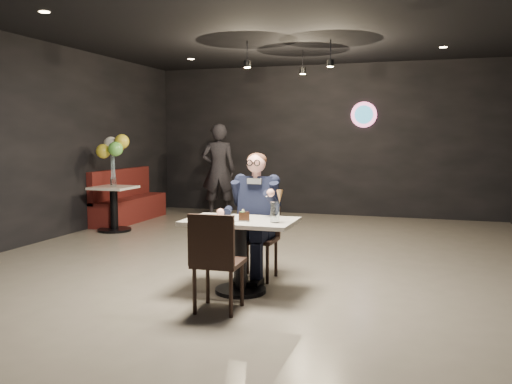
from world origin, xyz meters
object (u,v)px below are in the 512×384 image
(passerby, at_px, (218,170))
(chair_near, at_px, (219,261))
(sundae_glass, at_px, (275,212))
(booth_bench, at_px, (130,195))
(main_table, at_px, (241,256))
(balloon_vase, at_px, (113,182))
(seated_man, at_px, (257,215))
(side_table, at_px, (114,207))
(chair_far, at_px, (257,238))

(passerby, bearing_deg, chair_near, 92.70)
(sundae_glass, distance_m, booth_bench, 5.44)
(main_table, xyz_separation_m, balloon_vase, (-3.20, 2.72, 0.45))
(sundae_glass, relative_size, passerby, 0.11)
(seated_man, height_order, balloon_vase, seated_man)
(main_table, distance_m, side_table, 4.20)
(side_table, distance_m, passerby, 2.40)
(chair_far, distance_m, side_table, 3.87)
(main_table, height_order, balloon_vase, balloon_vase)
(main_table, xyz_separation_m, passerby, (-2.16, 4.82, 0.54))
(passerby, bearing_deg, balloon_vase, 44.62)
(side_table, height_order, balloon_vase, balloon_vase)
(main_table, bearing_deg, passerby, 114.09)
(chair_far, height_order, seated_man, seated_man)
(main_table, relative_size, balloon_vase, 7.40)
(chair_far, xyz_separation_m, side_table, (-3.20, 2.17, -0.06))
(seated_man, height_order, passerby, passerby)
(balloon_vase, bearing_deg, chair_far, -34.16)
(main_table, bearing_deg, seated_man, 90.00)
(chair_near, relative_size, sundae_glass, 4.64)
(chair_near, relative_size, seated_man, 0.64)
(main_table, distance_m, chair_near, 0.61)
(chair_near, height_order, passerby, passerby)
(main_table, height_order, chair_far, chair_far)
(chair_far, relative_size, passerby, 0.50)
(seated_man, distance_m, side_table, 3.88)
(booth_bench, bearing_deg, main_table, -46.76)
(main_table, xyz_separation_m, sundae_glass, (0.38, -0.08, 0.47))
(booth_bench, xyz_separation_m, side_table, (0.30, -1.00, -0.09))
(seated_man, bearing_deg, side_table, 145.84)
(booth_bench, bearing_deg, sundae_glass, -44.37)
(chair_far, xyz_separation_m, seated_man, (0.00, 0.00, 0.26))
(booth_bench, bearing_deg, seated_man, -42.18)
(chair_far, xyz_separation_m, balloon_vase, (-3.20, 2.17, 0.36))
(seated_man, distance_m, balloon_vase, 3.87)
(chair_near, height_order, side_table, chair_near)
(seated_man, relative_size, side_table, 1.80)
(chair_near, bearing_deg, side_table, 131.17)
(booth_bench, bearing_deg, chair_far, -42.18)
(chair_near, xyz_separation_m, booth_bench, (-3.50, 4.32, 0.03))
(booth_bench, xyz_separation_m, passerby, (1.34, 1.10, 0.43))
(balloon_vase, bearing_deg, side_table, 0.00)
(chair_far, distance_m, seated_man, 0.26)
(chair_far, distance_m, balloon_vase, 3.88)
(seated_man, bearing_deg, balloon_vase, 145.84)
(chair_near, distance_m, seated_man, 1.18)
(chair_near, distance_m, passerby, 5.85)
(main_table, relative_size, booth_bench, 0.57)
(main_table, bearing_deg, chair_far, 90.00)
(chair_near, relative_size, passerby, 0.50)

